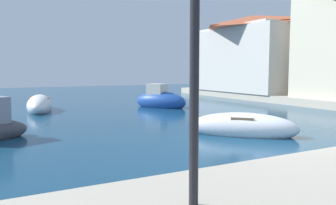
{
  "coord_description": "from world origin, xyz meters",
  "views": [
    {
      "loc": [
        -6.84,
        -6.95,
        2.24
      ],
      "look_at": [
        0.66,
        7.19,
        0.7
      ],
      "focal_mm": 36.47,
      "sensor_mm": 36.0,
      "label": 1
    }
  ],
  "objects_px": {
    "waterfront_building_annex": "(258,53)",
    "waterfront_building_far": "(251,53)",
    "moored_boat_4": "(160,100)",
    "quayside_lamp_post": "(195,33)",
    "moored_boat_1": "(243,127)",
    "moored_boat_3": "(39,105)"
  },
  "relations": [
    {
      "from": "waterfront_building_annex",
      "to": "waterfront_building_far",
      "type": "height_order",
      "value": "waterfront_building_far"
    },
    {
      "from": "moored_boat_4",
      "to": "waterfront_building_far",
      "type": "xyz_separation_m",
      "value": [
        10.69,
        4.16,
        3.28
      ]
    },
    {
      "from": "moored_boat_4",
      "to": "quayside_lamp_post",
      "type": "relative_size",
      "value": 1.01
    },
    {
      "from": "moored_boat_1",
      "to": "moored_boat_3",
      "type": "bearing_deg",
      "value": 161.34
    },
    {
      "from": "moored_boat_4",
      "to": "quayside_lamp_post",
      "type": "bearing_deg",
      "value": -57.32
    },
    {
      "from": "waterfront_building_far",
      "to": "quayside_lamp_post",
      "type": "xyz_separation_m",
      "value": [
        -17.57,
        -18.82,
        -1.01
      ]
    },
    {
      "from": "waterfront_building_far",
      "to": "moored_boat_4",
      "type": "bearing_deg",
      "value": -158.71
    },
    {
      "from": "moored_boat_4",
      "to": "waterfront_building_annex",
      "type": "xyz_separation_m",
      "value": [
        10.69,
        3.3,
        3.23
      ]
    },
    {
      "from": "moored_boat_1",
      "to": "waterfront_building_annex",
      "type": "bearing_deg",
      "value": 91.18
    },
    {
      "from": "moored_boat_3",
      "to": "quayside_lamp_post",
      "type": "distance_m",
      "value": 16.27
    },
    {
      "from": "moored_boat_4",
      "to": "quayside_lamp_post",
      "type": "distance_m",
      "value": 16.34
    },
    {
      "from": "waterfront_building_annex",
      "to": "quayside_lamp_post",
      "type": "height_order",
      "value": "waterfront_building_annex"
    },
    {
      "from": "waterfront_building_annex",
      "to": "quayside_lamp_post",
      "type": "bearing_deg",
      "value": -134.38
    },
    {
      "from": "moored_boat_1",
      "to": "waterfront_building_far",
      "type": "relative_size",
      "value": 0.35
    },
    {
      "from": "moored_boat_3",
      "to": "quayside_lamp_post",
      "type": "relative_size",
      "value": 1.2
    },
    {
      "from": "moored_boat_3",
      "to": "quayside_lamp_post",
      "type": "bearing_deg",
      "value": 9.64
    },
    {
      "from": "waterfront_building_far",
      "to": "moored_boat_1",
      "type": "bearing_deg",
      "value": -132.2
    },
    {
      "from": "moored_boat_3",
      "to": "waterfront_building_far",
      "type": "xyz_separation_m",
      "value": [
        17.37,
        2.72,
        3.37
      ]
    },
    {
      "from": "waterfront_building_annex",
      "to": "waterfront_building_far",
      "type": "distance_m",
      "value": 0.86
    },
    {
      "from": "moored_boat_1",
      "to": "moored_boat_4",
      "type": "height_order",
      "value": "moored_boat_4"
    },
    {
      "from": "moored_boat_1",
      "to": "quayside_lamp_post",
      "type": "height_order",
      "value": "quayside_lamp_post"
    },
    {
      "from": "moored_boat_1",
      "to": "waterfront_building_far",
      "type": "bearing_deg",
      "value": 93.07
    }
  ]
}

